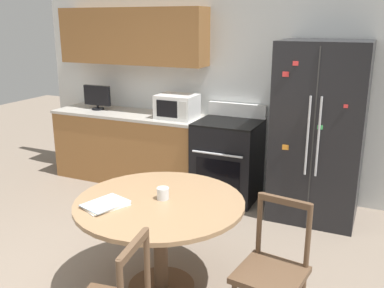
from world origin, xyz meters
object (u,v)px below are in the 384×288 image
object	(u,v)px
oven_range	(228,159)
candle_glass	(163,194)
countertop_tv	(97,97)
refrigerator	(319,132)
dining_chair_right	(272,272)
microwave	(177,106)

from	to	relation	value
oven_range	candle_glass	world-z (taller)	oven_range
oven_range	countertop_tv	world-z (taller)	countertop_tv
refrigerator	oven_range	size ratio (longest dim) A/B	1.71
oven_range	dining_chair_right	world-z (taller)	oven_range
oven_range	candle_glass	distance (m)	1.93
refrigerator	dining_chair_right	distance (m)	2.03
refrigerator	oven_range	bearing A→B (deg)	176.29
microwave	dining_chair_right	world-z (taller)	microwave
oven_range	dining_chair_right	bearing A→B (deg)	-62.79
refrigerator	microwave	world-z (taller)	refrigerator
oven_range	candle_glass	bearing A→B (deg)	-85.01
countertop_tv	oven_range	bearing A→B (deg)	-0.73
dining_chair_right	candle_glass	xyz separation A→B (m)	(-0.88, 0.14, 0.34)
dining_chair_right	candle_glass	world-z (taller)	dining_chair_right
microwave	dining_chair_right	xyz separation A→B (m)	(1.71, -2.04, -0.60)
microwave	candle_glass	bearing A→B (deg)	-66.56
refrigerator	candle_glass	size ratio (longest dim) A/B	20.26
dining_chair_right	microwave	bearing A→B (deg)	-42.30
microwave	refrigerator	bearing A→B (deg)	-2.51
refrigerator	oven_range	xyz separation A→B (m)	(-1.01, 0.07, -0.45)
countertop_tv	candle_glass	world-z (taller)	countertop_tv
refrigerator	oven_range	distance (m)	1.11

